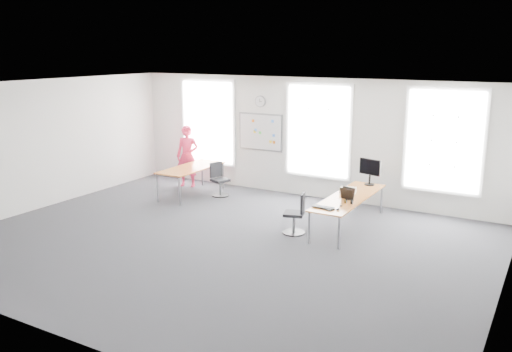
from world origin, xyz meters
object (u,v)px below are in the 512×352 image
Objects in this scene: desk_left at (191,169)px; chair_left at (219,181)px; headphones at (349,202)px; monitor at (370,170)px; chair_right at (296,216)px; keyboard at (323,208)px; person at (188,156)px; desk_right at (349,199)px.

chair_left reaches higher than desk_left.
monitor is at bearing 96.29° from headphones.
chair_right reaches higher than desk_left.
monitor reaches higher than keyboard.
chair_right reaches higher than chair_left.
monitor is at bearing -18.85° from person.
monitor is at bearing 141.21° from chair_right.
headphones reaches higher than desk_left.
chair_left is (0.64, 0.30, -0.30)m from desk_left.
chair_left is at bearing -35.82° from person.
monitor is (0.18, 2.21, 0.35)m from keyboard.
desk_right is 3.20× the size of chair_right.
desk_left is at bearing 169.75° from headphones.
person is (-0.64, 0.70, 0.16)m from desk_left.
person is (-4.28, 2.07, 0.46)m from chair_right.
chair_right is at bearing -130.62° from desk_right.
desk_left is (-4.42, 0.47, 0.05)m from desk_right.
chair_right is at bearing -177.26° from keyboard.
chair_right is at bearing -44.62° from person.
keyboard is at bearing -43.01° from person.
chair_right reaches higher than desk_right.
person is at bearing 93.25° from chair_left.
chair_left is at bearing 168.77° from keyboard.
desk_left is 2.35× the size of chair_left.
chair_right is at bearing -96.72° from monitor.
chair_left is at bearing -136.19° from chair_right.
desk_left is at bearing -66.25° from person.
chair_right is 3.44m from chair_left.
headphones is 1.71m from monitor.
monitor is (4.47, 0.69, 0.36)m from desk_left.
chair_right is at bearing -156.05° from headphones.
desk_left reaches higher than desk_right.
desk_left is 0.96m from person.
person is at bearing 166.99° from desk_right.
monitor reaches higher than chair_right.
person is (-5.06, 1.17, 0.21)m from desk_right.
keyboard is at bearing -96.30° from chair_left.
headphones is at bearing -70.53° from desk_right.
desk_left is at bearing 173.91° from desk_right.
monitor reaches higher than desk_left.
desk_right is at bearing 122.45° from chair_right.
chair_right is 0.51× the size of person.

